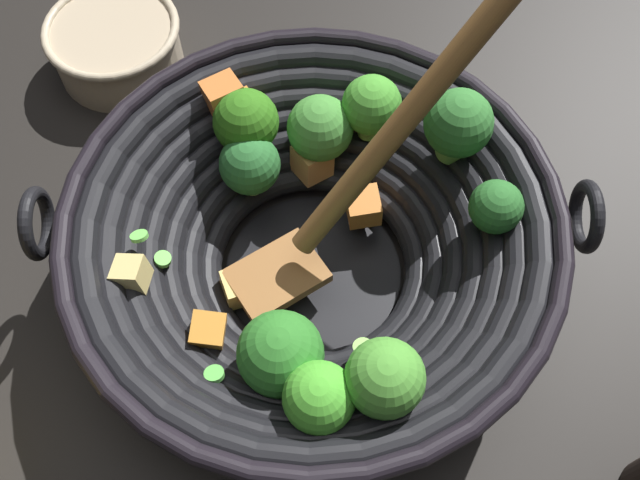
% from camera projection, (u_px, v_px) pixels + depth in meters
% --- Properties ---
extents(ground_plane, '(4.00, 4.00, 0.00)m').
position_uv_depth(ground_plane, '(313.00, 276.00, 0.59)').
color(ground_plane, black).
extents(wok, '(0.37, 0.41, 0.25)m').
position_uv_depth(wok, '(314.00, 237.00, 0.54)').
color(wok, black).
rests_on(wok, ground).
extents(prep_bowl, '(0.13, 0.13, 0.05)m').
position_uv_depth(prep_bowl, '(116.00, 45.00, 0.68)').
color(prep_bowl, tan).
rests_on(prep_bowl, ground).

